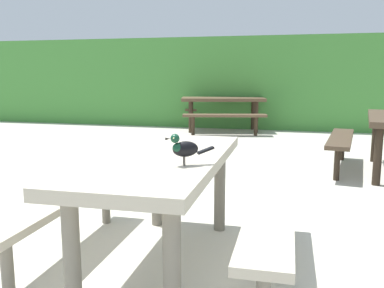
{
  "coord_description": "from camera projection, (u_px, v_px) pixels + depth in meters",
  "views": [
    {
      "loc": [
        1.07,
        -2.27,
        1.26
      ],
      "look_at": [
        0.45,
        0.13,
        0.84
      ],
      "focal_mm": 39.29,
      "sensor_mm": 36.0,
      "label": 1
    }
  ],
  "objects": [
    {
      "name": "ground_plane",
      "position": [
        117.0,
        276.0,
        2.64
      ],
      "size": [
        60.0,
        60.0,
        0.0
      ],
      "primitive_type": "plane",
      "color": "beige"
    },
    {
      "name": "picnic_table_mid_left",
      "position": [
        223.0,
        106.0,
        9.23
      ],
      "size": [
        2.05,
        2.03,
        0.74
      ],
      "color": "brown",
      "rests_on": "ground"
    },
    {
      "name": "bird_grackle",
      "position": [
        184.0,
        148.0,
        2.37
      ],
      "size": [
        0.26,
        0.17,
        0.18
      ],
      "color": "black",
      "rests_on": "picnic_table_foreground"
    },
    {
      "name": "picnic_table_foreground",
      "position": [
        162.0,
        183.0,
        2.72
      ],
      "size": [
        1.72,
        1.82,
        0.74
      ],
      "color": "#B2A893",
      "rests_on": "ground"
    },
    {
      "name": "hedge_wall",
      "position": [
        257.0,
        82.0,
        10.43
      ],
      "size": [
        28.0,
        2.16,
        2.09
      ],
      "primitive_type": "cube",
      "color": "#428438",
      "rests_on": "ground"
    }
  ]
}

